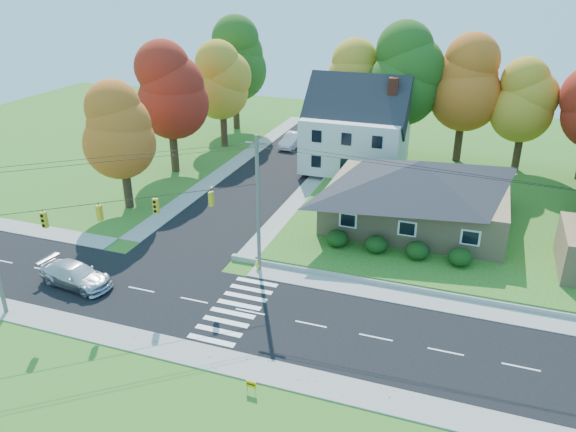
% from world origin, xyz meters
% --- Properties ---
extents(ground, '(120.00, 120.00, 0.00)m').
position_xyz_m(ground, '(0.00, 0.00, 0.00)').
color(ground, '#3D7923').
extents(road_main, '(90.00, 8.00, 0.02)m').
position_xyz_m(road_main, '(0.00, 0.00, 0.01)').
color(road_main, black).
rests_on(road_main, ground).
extents(road_cross, '(8.00, 44.00, 0.02)m').
position_xyz_m(road_cross, '(-8.00, 26.00, 0.01)').
color(road_cross, black).
rests_on(road_cross, ground).
extents(sidewalk_north, '(90.00, 2.00, 0.08)m').
position_xyz_m(sidewalk_north, '(0.00, 5.00, 0.04)').
color(sidewalk_north, '#9C9A90').
rests_on(sidewalk_north, ground).
extents(sidewalk_south, '(90.00, 2.00, 0.08)m').
position_xyz_m(sidewalk_south, '(0.00, -5.00, 0.04)').
color(sidewalk_south, '#9C9A90').
rests_on(sidewalk_south, ground).
extents(lawn, '(30.00, 30.00, 0.50)m').
position_xyz_m(lawn, '(13.00, 21.00, 0.25)').
color(lawn, '#3D7923').
rests_on(lawn, ground).
extents(ranch_house, '(14.60, 10.60, 5.40)m').
position_xyz_m(ranch_house, '(8.00, 16.00, 3.27)').
color(ranch_house, tan).
rests_on(ranch_house, lawn).
extents(colonial_house, '(10.40, 8.40, 9.60)m').
position_xyz_m(colonial_house, '(0.04, 28.00, 4.58)').
color(colonial_house, silver).
rests_on(colonial_house, lawn).
extents(hedge_row, '(10.70, 1.70, 1.27)m').
position_xyz_m(hedge_row, '(7.50, 9.80, 1.14)').
color(hedge_row, '#163A10').
rests_on(hedge_row, lawn).
extents(traffic_infrastructure, '(38.10, 10.66, 10.00)m').
position_xyz_m(traffic_infrastructure, '(-0.15, 1.35, 5.15)').
color(traffic_infrastructure, '#666059').
rests_on(traffic_infrastructure, ground).
extents(tree_lot_0, '(6.72, 6.72, 12.51)m').
position_xyz_m(tree_lot_0, '(-2.00, 34.00, 8.31)').
color(tree_lot_0, '#3F2A19').
rests_on(tree_lot_0, lawn).
extents(tree_lot_1, '(7.84, 7.84, 14.60)m').
position_xyz_m(tree_lot_1, '(4.00, 33.00, 9.61)').
color(tree_lot_1, '#3F2A19').
rests_on(tree_lot_1, lawn).
extents(tree_lot_2, '(7.28, 7.28, 13.56)m').
position_xyz_m(tree_lot_2, '(10.00, 34.00, 8.96)').
color(tree_lot_2, '#3F2A19').
rests_on(tree_lot_2, lawn).
extents(tree_lot_3, '(6.16, 6.16, 11.47)m').
position_xyz_m(tree_lot_3, '(16.00, 33.00, 7.65)').
color(tree_lot_3, '#3F2A19').
rests_on(tree_lot_3, lawn).
extents(tree_west_0, '(6.16, 6.16, 11.47)m').
position_xyz_m(tree_west_0, '(-17.00, 12.00, 7.15)').
color(tree_west_0, '#3F2A19').
rests_on(tree_west_0, ground).
extents(tree_west_1, '(7.28, 7.28, 13.56)m').
position_xyz_m(tree_west_1, '(-18.00, 22.00, 8.46)').
color(tree_west_1, '#3F2A19').
rests_on(tree_west_1, ground).
extents(tree_west_2, '(6.72, 6.72, 12.51)m').
position_xyz_m(tree_west_2, '(-17.00, 32.00, 7.81)').
color(tree_west_2, '#3F2A19').
rests_on(tree_west_2, ground).
extents(tree_west_3, '(7.84, 7.84, 14.60)m').
position_xyz_m(tree_west_3, '(-19.00, 40.00, 9.11)').
color(tree_west_3, '#3F2A19').
rests_on(tree_west_3, ground).
extents(silver_sedan, '(5.64, 2.89, 1.57)m').
position_xyz_m(silver_sedan, '(-12.46, -0.97, 0.80)').
color(silver_sedan, silver).
rests_on(silver_sedan, road_main).
extents(white_car, '(2.10, 5.09, 1.64)m').
position_xyz_m(white_car, '(-9.12, 34.43, 0.84)').
color(white_car, silver).
rests_on(white_car, road_cross).
extents(fire_hydrant, '(0.41, 0.31, 0.71)m').
position_xyz_m(fire_hydrant, '(-1.62, 5.14, 0.34)').
color(fire_hydrant, yellow).
rests_on(fire_hydrant, ground).
extents(yard_sign, '(0.57, 0.05, 0.71)m').
position_xyz_m(yard_sign, '(2.90, -6.72, 0.50)').
color(yard_sign, black).
rests_on(yard_sign, ground).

